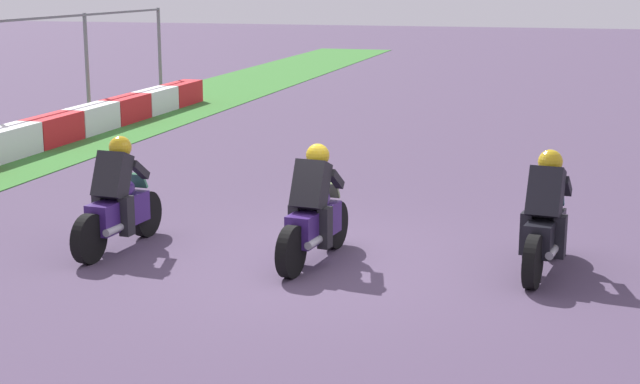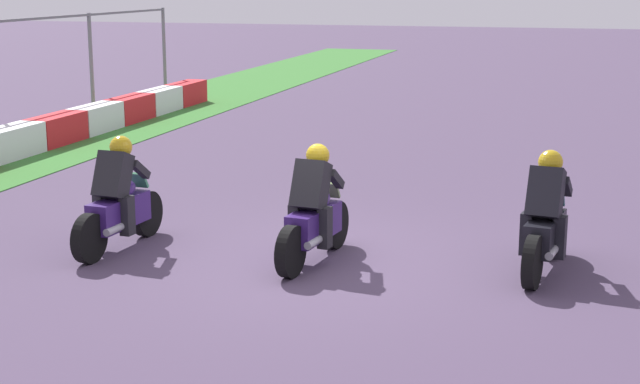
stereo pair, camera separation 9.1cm
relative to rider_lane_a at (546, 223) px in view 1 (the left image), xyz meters
name	(u,v)px [view 1 (the left image)]	position (x,y,z in m)	size (l,w,h in m)	color
ground_plane	(324,262)	(-0.34, 2.71, -0.62)	(120.00, 120.00, 0.00)	#4B3C55
rider_lane_a	(546,223)	(0.00, 0.00, 0.00)	(2.04, 0.59, 1.51)	black
rider_lane_b	(314,214)	(-0.35, 2.84, 0.00)	(2.04, 0.58, 1.51)	black
rider_lane_c	(118,204)	(-0.47, 5.50, 0.00)	(2.04, 0.56, 1.51)	black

